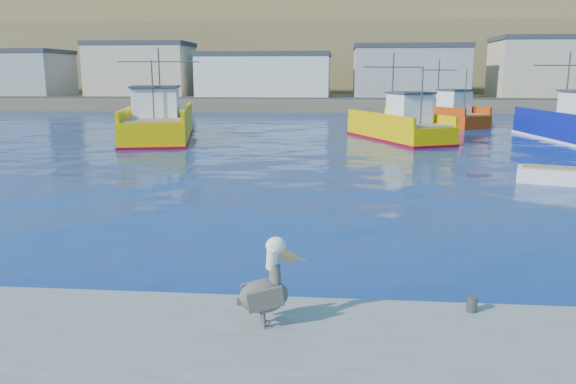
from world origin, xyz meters
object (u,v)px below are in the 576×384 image
object	(u,v)px
trawler_yellow_a	(159,123)
trawler_yellow_b	(400,127)
pelican	(266,288)
boat_orange	(445,114)
trawler_blue	(573,126)
skiff_mid	(566,178)

from	to	relation	value
trawler_yellow_a	trawler_yellow_b	bearing A→B (deg)	2.19
trawler_yellow_b	pelican	size ratio (longest dim) A/B	6.69
trawler_yellow_b	boat_orange	distance (m)	13.47
trawler_blue	trawler_yellow_b	bearing A→B (deg)	-174.94
boat_orange	skiff_mid	size ratio (longest dim) A/B	2.13
boat_orange	pelican	bearing A→B (deg)	-103.97
trawler_yellow_a	boat_orange	world-z (taller)	trawler_yellow_a
trawler_yellow_a	trawler_yellow_b	size ratio (longest dim) A/B	1.31
boat_orange	skiff_mid	xyz separation A→B (m)	(0.18, -28.60, -0.77)
trawler_yellow_a	pelican	size ratio (longest dim) A/B	8.77
trawler_blue	skiff_mid	size ratio (longest dim) A/B	2.70
trawler_yellow_a	trawler_blue	size ratio (longest dim) A/B	1.21
trawler_yellow_b	skiff_mid	world-z (taller)	trawler_yellow_b
trawler_yellow_b	skiff_mid	size ratio (longest dim) A/B	2.50
trawler_yellow_a	pelican	world-z (taller)	trawler_yellow_a
skiff_mid	trawler_blue	bearing A→B (deg)	68.03
trawler_yellow_b	boat_orange	world-z (taller)	trawler_yellow_b
trawler_yellow_a	boat_orange	distance (m)	26.83
pelican	trawler_blue	bearing A→B (deg)	61.51
trawler_yellow_a	trawler_blue	world-z (taller)	trawler_yellow_a
trawler_yellow_a	skiff_mid	distance (m)	28.36
trawler_yellow_a	trawler_yellow_b	distance (m)	17.97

